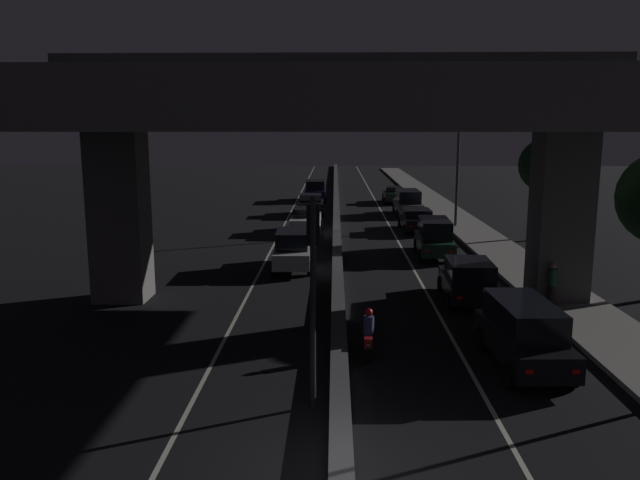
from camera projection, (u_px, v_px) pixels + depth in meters
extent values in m
plane|color=black|center=(341.00, 479.00, 11.96)|extent=(200.00, 200.00, 0.00)
cube|color=beige|center=(288.00, 218.00, 46.48)|extent=(0.12, 126.00, 0.00)
cube|color=beige|center=(385.00, 218.00, 46.31)|extent=(0.12, 126.00, 0.00)
cube|color=#4C4C51|center=(336.00, 216.00, 46.36)|extent=(0.49, 126.00, 0.38)
cube|color=gray|center=(476.00, 233.00, 39.29)|extent=(2.86, 126.00, 0.17)
cube|color=#5B5956|center=(120.00, 217.00, 24.01)|extent=(2.01, 1.68, 6.54)
cube|color=#5B5956|center=(561.00, 218.00, 23.62)|extent=(2.01, 1.68, 6.54)
cube|color=#5B5956|center=(339.00, 105.00, 23.06)|extent=(21.36, 12.00, 1.90)
cube|color=#333335|center=(339.00, 66.00, 22.81)|extent=(21.36, 0.40, 0.90)
cylinder|color=black|center=(313.00, 305.00, 14.63)|extent=(0.14, 0.14, 5.10)
cube|color=black|center=(313.00, 225.00, 14.47)|extent=(0.30, 0.28, 0.95)
sphere|color=black|center=(313.00, 211.00, 14.56)|extent=(0.18, 0.18, 0.18)
sphere|color=black|center=(313.00, 224.00, 14.62)|extent=(0.18, 0.18, 0.18)
sphere|color=green|center=(313.00, 236.00, 14.67)|extent=(0.18, 0.18, 0.18)
cylinder|color=#2D2D30|center=(457.00, 171.00, 41.26)|extent=(0.18, 0.18, 7.62)
cylinder|color=#2D2D30|center=(444.00, 115.00, 40.63)|extent=(2.08, 0.10, 0.10)
ellipsoid|color=#F2B759|center=(428.00, 116.00, 40.67)|extent=(0.56, 0.32, 0.24)
cube|color=black|center=(523.00, 343.00, 17.50)|extent=(1.81, 4.40, 0.70)
cube|color=black|center=(524.00, 316.00, 17.48)|extent=(1.57, 3.18, 0.82)
cylinder|color=black|center=(480.00, 338.00, 18.97)|extent=(0.22, 0.69, 0.68)
cylinder|color=black|center=(533.00, 338.00, 18.99)|extent=(0.22, 0.69, 0.68)
cylinder|color=black|center=(510.00, 375.00, 16.15)|extent=(0.22, 0.69, 0.68)
cylinder|color=black|center=(572.00, 375.00, 16.17)|extent=(0.22, 0.69, 0.68)
cube|color=red|center=(529.00, 372.00, 15.34)|extent=(0.18, 0.04, 0.11)
cube|color=red|center=(576.00, 372.00, 15.36)|extent=(0.18, 0.04, 0.11)
cube|color=black|center=(469.00, 285.00, 24.28)|extent=(2.07, 4.17, 0.63)
cube|color=black|center=(469.00, 269.00, 24.16)|extent=(1.77, 2.53, 0.63)
cylinder|color=black|center=(440.00, 284.00, 25.72)|extent=(0.23, 0.63, 0.62)
cylinder|color=black|center=(486.00, 284.00, 25.59)|extent=(0.23, 0.63, 0.62)
cylinder|color=black|center=(449.00, 302.00, 23.07)|extent=(0.23, 0.63, 0.62)
cylinder|color=black|center=(500.00, 302.00, 22.94)|extent=(0.23, 0.63, 0.62)
cube|color=red|center=(460.00, 298.00, 22.30)|extent=(0.18, 0.04, 0.11)
cube|color=red|center=(497.00, 298.00, 22.21)|extent=(0.18, 0.04, 0.11)
cube|color=black|center=(434.00, 244.00, 32.67)|extent=(1.92, 4.52, 0.70)
cube|color=black|center=(435.00, 228.00, 32.64)|extent=(1.66, 3.27, 0.93)
cylinder|color=black|center=(416.00, 245.00, 34.23)|extent=(0.23, 0.64, 0.63)
cylinder|color=black|center=(447.00, 245.00, 34.11)|extent=(0.23, 0.64, 0.63)
cylinder|color=black|center=(420.00, 255.00, 31.35)|extent=(0.23, 0.64, 0.63)
cylinder|color=black|center=(454.00, 256.00, 31.23)|extent=(0.23, 0.64, 0.63)
cube|color=red|center=(427.00, 251.00, 30.51)|extent=(0.18, 0.04, 0.11)
cube|color=red|center=(452.00, 251.00, 30.43)|extent=(0.18, 0.04, 0.11)
cube|color=black|center=(416.00, 221.00, 40.65)|extent=(1.91, 4.64, 0.67)
cube|color=black|center=(417.00, 213.00, 40.32)|extent=(1.67, 2.23, 0.48)
cylinder|color=black|center=(400.00, 222.00, 42.23)|extent=(0.20, 0.64, 0.64)
cylinder|color=black|center=(427.00, 223.00, 42.20)|extent=(0.20, 0.64, 0.64)
cylinder|color=black|center=(405.00, 230.00, 39.23)|extent=(0.20, 0.64, 0.64)
cylinder|color=black|center=(434.00, 230.00, 39.19)|extent=(0.20, 0.64, 0.64)
cube|color=red|center=(411.00, 226.00, 38.37)|extent=(0.18, 0.03, 0.11)
cube|color=red|center=(432.00, 226.00, 38.35)|extent=(0.18, 0.03, 0.11)
cube|color=#515459|center=(408.00, 207.00, 48.14)|extent=(1.90, 4.73, 0.68)
cube|color=black|center=(408.00, 196.00, 48.12)|extent=(1.67, 3.41, 0.93)
cylinder|color=black|center=(394.00, 208.00, 49.76)|extent=(0.20, 0.61, 0.61)
cylinder|color=black|center=(417.00, 208.00, 49.72)|extent=(0.20, 0.61, 0.61)
cylinder|color=black|center=(398.00, 214.00, 46.69)|extent=(0.20, 0.61, 0.61)
cylinder|color=black|center=(423.00, 214.00, 46.65)|extent=(0.20, 0.61, 0.61)
cube|color=red|center=(403.00, 210.00, 45.82)|extent=(0.18, 0.03, 0.11)
cube|color=red|center=(421.00, 210.00, 45.79)|extent=(0.18, 0.03, 0.11)
cube|color=black|center=(393.00, 195.00, 55.91)|extent=(1.74, 4.11, 0.71)
cube|color=black|center=(394.00, 189.00, 55.71)|extent=(1.50, 1.65, 0.42)
cylinder|color=black|center=(383.00, 197.00, 57.33)|extent=(0.21, 0.64, 0.64)
cylinder|color=black|center=(401.00, 198.00, 57.27)|extent=(0.21, 0.64, 0.64)
cylinder|color=black|center=(385.00, 201.00, 54.68)|extent=(0.21, 0.64, 0.64)
cylinder|color=black|center=(404.00, 201.00, 54.62)|extent=(0.21, 0.64, 0.64)
cube|color=red|center=(388.00, 197.00, 53.91)|extent=(0.18, 0.03, 0.11)
cube|color=red|center=(402.00, 197.00, 53.87)|extent=(0.18, 0.03, 0.11)
cube|color=silver|center=(292.00, 254.00, 29.72)|extent=(1.81, 4.37, 0.73)
cube|color=black|center=(292.00, 239.00, 29.58)|extent=(1.56, 2.64, 0.79)
cylinder|color=black|center=(309.00, 268.00, 28.38)|extent=(0.22, 0.68, 0.68)
cylinder|color=black|center=(273.00, 268.00, 28.37)|extent=(0.22, 0.68, 0.68)
cylinder|color=black|center=(310.00, 256.00, 31.19)|extent=(0.22, 0.68, 0.68)
cylinder|color=black|center=(277.00, 256.00, 31.18)|extent=(0.22, 0.68, 0.68)
cube|color=white|center=(306.00, 248.00, 31.88)|extent=(0.18, 0.04, 0.11)
cube|color=white|center=(283.00, 248.00, 31.87)|extent=(0.18, 0.04, 0.11)
cube|color=silver|center=(306.00, 222.00, 40.04)|extent=(1.87, 4.26, 0.73)
cube|color=black|center=(306.00, 212.00, 40.14)|extent=(1.63, 2.05, 0.52)
cylinder|color=black|center=(319.00, 231.00, 38.70)|extent=(0.21, 0.64, 0.63)
cylinder|color=black|center=(290.00, 231.00, 38.76)|extent=(0.21, 0.64, 0.63)
cylinder|color=black|center=(320.00, 224.00, 41.46)|extent=(0.21, 0.64, 0.63)
cylinder|color=black|center=(294.00, 224.00, 41.52)|extent=(0.21, 0.64, 0.63)
cube|color=white|center=(317.00, 219.00, 42.14)|extent=(0.18, 0.03, 0.11)
cube|color=white|center=(298.00, 219.00, 42.18)|extent=(0.18, 0.03, 0.11)
cube|color=black|center=(310.00, 206.00, 48.02)|extent=(1.95, 4.00, 0.73)
cube|color=black|center=(310.00, 198.00, 48.10)|extent=(1.68, 1.94, 0.52)
cylinder|color=black|center=(322.00, 213.00, 46.79)|extent=(0.21, 0.69, 0.69)
cylinder|color=black|center=(298.00, 213.00, 46.80)|extent=(0.21, 0.69, 0.69)
cylinder|color=black|center=(322.00, 208.00, 49.37)|extent=(0.21, 0.69, 0.69)
cylinder|color=black|center=(299.00, 208.00, 49.37)|extent=(0.21, 0.69, 0.69)
cube|color=white|center=(319.00, 204.00, 49.99)|extent=(0.18, 0.03, 0.11)
cube|color=white|center=(303.00, 204.00, 50.00)|extent=(0.18, 0.03, 0.11)
cube|color=#141938|center=(315.00, 193.00, 57.57)|extent=(1.94, 4.31, 0.73)
cube|color=black|center=(315.00, 185.00, 57.33)|extent=(1.70, 3.11, 0.83)
cylinder|color=black|center=(325.00, 199.00, 56.23)|extent=(0.21, 0.68, 0.68)
cylinder|color=black|center=(305.00, 199.00, 56.25)|extent=(0.21, 0.68, 0.68)
cylinder|color=black|center=(325.00, 195.00, 59.02)|extent=(0.21, 0.68, 0.68)
cylinder|color=black|center=(306.00, 195.00, 59.04)|extent=(0.21, 0.68, 0.68)
cube|color=white|center=(323.00, 192.00, 59.70)|extent=(0.18, 0.03, 0.11)
cube|color=white|center=(309.00, 192.00, 59.72)|extent=(0.18, 0.03, 0.11)
cylinder|color=black|center=(368.00, 339.00, 19.12)|extent=(0.11, 0.55, 0.55)
cylinder|color=black|center=(368.00, 354.00, 17.83)|extent=(0.13, 0.55, 0.55)
cube|color=maroon|center=(368.00, 339.00, 18.44)|extent=(0.30, 1.02, 0.32)
cylinder|color=navy|center=(369.00, 325.00, 18.36)|extent=(0.34, 0.34, 0.54)
sphere|color=#B21919|center=(369.00, 312.00, 18.29)|extent=(0.24, 0.24, 0.24)
cube|color=red|center=(368.00, 347.00, 17.74)|extent=(0.08, 0.03, 0.08)
cylinder|color=#2D261E|center=(552.00, 295.00, 23.06)|extent=(0.27, 0.27, 0.75)
cylinder|color=#26593F|center=(553.00, 277.00, 22.94)|extent=(0.32, 0.32, 0.62)
sphere|color=tan|center=(554.00, 266.00, 22.86)|extent=(0.20, 0.20, 0.20)
cylinder|color=#2D2116|center=(543.00, 213.00, 37.29)|extent=(0.30, 0.30, 3.28)
sphere|color=black|center=(546.00, 165.00, 36.79)|extent=(3.18, 3.18, 3.18)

